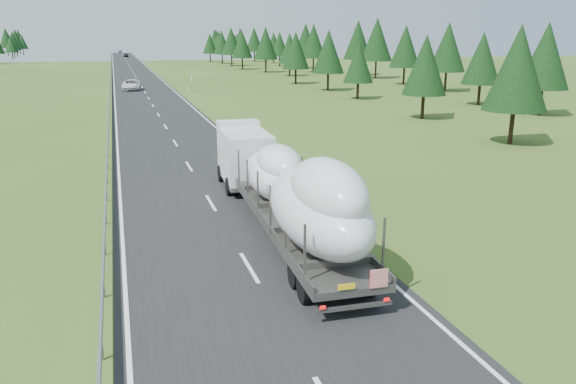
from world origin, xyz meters
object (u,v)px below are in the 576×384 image
object	(u,v)px
highway_sign	(192,80)
distant_van	(131,85)
distant_car_dark	(126,55)
distant_car_blue	(120,52)
boat_truck	(286,184)

from	to	relation	value
highway_sign	distant_van	distance (m)	10.69
highway_sign	distant_car_dark	size ratio (longest dim) A/B	0.57
highway_sign	distant_car_blue	xyz separation A→B (m)	(-7.84, 218.75, -1.12)
distant_car_dark	distant_car_blue	distance (m)	60.38
highway_sign	boat_truck	xyz separation A→B (m)	(-4.72, -67.72, 0.51)
distant_car_dark	distant_car_blue	xyz separation A→B (m)	(-1.39, 60.36, -0.09)
distant_car_blue	distant_car_dark	bearing A→B (deg)	-84.55
boat_truck	distant_van	xyz separation A→B (m)	(-4.33, 73.33, -1.47)
boat_truck	distant_car_dark	world-z (taller)	boat_truck
boat_truck	distant_car_dark	xyz separation A→B (m)	(-1.73, 226.11, -1.55)
distant_car_dark	distant_car_blue	bearing A→B (deg)	87.89
distant_car_dark	distant_car_blue	world-z (taller)	distant_car_dark
distant_car_dark	boat_truck	bearing A→B (deg)	-93.00
highway_sign	distant_car_blue	world-z (taller)	highway_sign
highway_sign	distant_van	world-z (taller)	highway_sign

